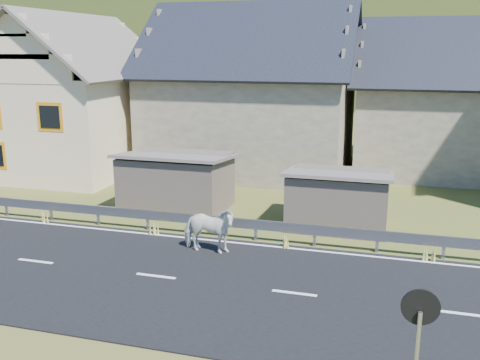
% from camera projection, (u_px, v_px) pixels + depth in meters
% --- Properties ---
extents(ground, '(160.00, 160.00, 0.00)m').
position_uv_depth(ground, '(156.00, 277.00, 15.25)').
color(ground, '#3D4F17').
rests_on(ground, ground).
extents(road, '(60.00, 7.00, 0.04)m').
position_uv_depth(road, '(156.00, 277.00, 15.25)').
color(road, black).
rests_on(road, ground).
extents(lane_markings, '(60.00, 6.60, 0.01)m').
position_uv_depth(lane_markings, '(156.00, 276.00, 15.24)').
color(lane_markings, silver).
rests_on(lane_markings, road).
extents(guardrail, '(28.10, 0.09, 0.75)m').
position_uv_depth(guardrail, '(200.00, 220.00, 18.55)').
color(guardrail, '#93969B').
rests_on(guardrail, ground).
extents(shed_left, '(4.30, 3.30, 2.40)m').
position_uv_depth(shed_left, '(177.00, 182.00, 21.59)').
color(shed_left, brown).
rests_on(shed_left, ground).
extents(shed_right, '(3.80, 2.90, 2.20)m').
position_uv_depth(shed_right, '(338.00, 200.00, 19.42)').
color(shed_right, brown).
rests_on(shed_right, ground).
extents(house_cream, '(7.80, 9.80, 8.30)m').
position_uv_depth(house_cream, '(74.00, 87.00, 28.06)').
color(house_cream, beige).
rests_on(house_cream, ground).
extents(house_stone_a, '(10.80, 9.80, 8.90)m').
position_uv_depth(house_stone_a, '(254.00, 82.00, 28.41)').
color(house_stone_a, tan).
rests_on(house_stone_a, ground).
extents(house_stone_b, '(9.80, 8.80, 8.10)m').
position_uv_depth(house_stone_b, '(450.00, 90.00, 27.72)').
color(house_stone_b, tan).
rests_on(house_stone_b, ground).
extents(mountain, '(440.00, 280.00, 260.00)m').
position_uv_depth(mountain, '(387.00, 126.00, 186.81)').
color(mountain, '#273712').
rests_on(mountain, ground).
extents(conifer_patch, '(76.00, 50.00, 28.00)m').
position_uv_depth(conifer_patch, '(137.00, 50.00, 131.12)').
color(conifer_patch, black).
rests_on(conifer_patch, ground).
extents(horse, '(0.90, 1.86, 1.54)m').
position_uv_depth(horse, '(208.00, 229.00, 16.84)').
color(horse, silver).
rests_on(horse, road).
extents(traffic_mirror, '(0.66, 0.19, 2.39)m').
position_uv_depth(traffic_mirror, '(419.00, 324.00, 9.20)').
color(traffic_mirror, '#93969B').
rests_on(traffic_mirror, ground).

